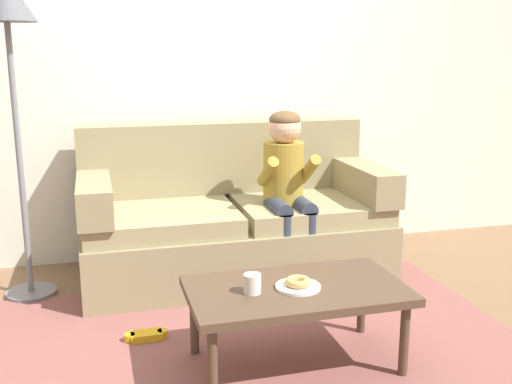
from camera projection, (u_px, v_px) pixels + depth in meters
ground at (243, 329)px, 3.27m from camera, size 10.00×10.00×0.00m
wall_back at (194, 61)px, 4.27m from camera, size 8.00×0.10×2.80m
area_rug at (255, 350)px, 3.04m from camera, size 2.76×1.94×0.01m
couch at (233, 222)px, 4.03m from camera, size 1.97×0.90×0.99m
coffee_table at (296, 295)px, 2.82m from camera, size 1.01×0.57×0.40m
person_child at (287, 180)px, 3.84m from camera, size 0.34×0.58×1.10m
plate at (298, 287)px, 2.79m from camera, size 0.21×0.21×0.01m
donut at (298, 282)px, 2.78m from camera, size 0.13×0.13×0.04m
mug at (252, 284)px, 2.72m from camera, size 0.08×0.08×0.09m
toy_controller at (147, 337)px, 3.13m from camera, size 0.23×0.09×0.05m
floor_lamp at (8, 34)px, 3.37m from camera, size 0.33×0.33×1.89m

